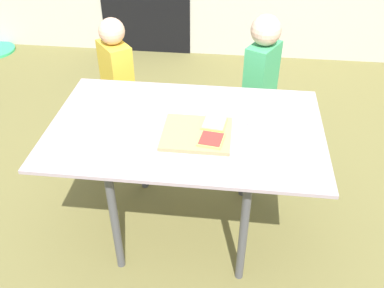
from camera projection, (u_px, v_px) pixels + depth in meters
name	position (u px, v px, depth m)	size (l,w,h in m)	color
ground_plane	(187.00, 226.00, 2.54)	(16.00, 16.00, 0.00)	olive
dining_table	(186.00, 139.00, 2.15)	(1.35, 0.85, 0.72)	#A5939C
cutting_board	(197.00, 134.00, 2.04)	(0.33, 0.29, 0.02)	tan
pizza_slice_far_right	(214.00, 124.00, 2.08)	(0.13, 0.13, 0.01)	#D6B75C
pizza_slice_near_right	(211.00, 140.00, 1.97)	(0.13, 0.14, 0.01)	#D6B75C
plate_white_right	(267.00, 124.00, 2.11)	(0.19, 0.19, 0.01)	white
child_left	(118.00, 83.00, 2.77)	(0.26, 0.27, 1.00)	#463E65
child_right	(261.00, 80.00, 2.73)	(0.24, 0.28, 1.03)	#253A4E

